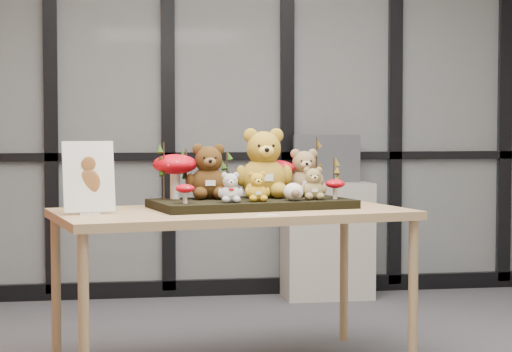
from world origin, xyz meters
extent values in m
plane|color=beige|center=(0.00, 2.50, 1.40)|extent=(5.00, 0.00, 5.00)
cube|color=#2D383F|center=(0.00, 2.47, 1.40)|extent=(4.90, 0.02, 2.70)
cube|color=black|center=(0.00, 2.47, 0.06)|extent=(4.90, 0.06, 0.12)
cube|color=black|center=(0.00, 2.47, 1.05)|extent=(4.90, 0.06, 0.06)
cube|color=black|center=(-1.30, 2.47, 1.40)|extent=(0.10, 0.06, 2.70)
cube|color=black|center=(-0.45, 2.47, 1.40)|extent=(0.10, 0.06, 2.70)
cube|color=black|center=(0.45, 2.47, 1.40)|extent=(0.10, 0.06, 2.70)
cube|color=black|center=(1.30, 2.47, 1.40)|extent=(0.10, 0.06, 2.70)
cube|color=black|center=(2.20, 2.47, 1.40)|extent=(0.10, 0.06, 2.70)
cube|color=#A48059|center=(-0.27, 0.31, 0.82)|extent=(1.93, 1.24, 0.04)
cylinder|color=#A48059|center=(-1.02, -0.25, 0.40)|extent=(0.05, 0.05, 0.79)
cylinder|color=#A48059|center=(-1.18, 0.53, 0.40)|extent=(0.05, 0.05, 0.79)
cylinder|color=#A48059|center=(0.64, 0.09, 0.40)|extent=(0.05, 0.05, 0.79)
cylinder|color=#A48059|center=(0.48, 0.87, 0.40)|extent=(0.05, 0.05, 0.79)
cube|color=black|center=(-0.15, 0.41, 0.86)|extent=(1.11, 0.71, 0.04)
cube|color=silver|center=(-1.00, 0.19, 0.84)|extent=(0.11, 0.08, 0.01)
cube|color=white|center=(-1.00, 0.19, 1.02)|extent=(0.26, 0.11, 0.35)
ellipsoid|color=brown|center=(-1.00, 0.18, 1.00)|extent=(0.11, 0.01, 0.13)
ellipsoid|color=brown|center=(-1.00, 0.18, 1.09)|extent=(0.07, 0.01, 0.07)
cube|color=white|center=(-0.14, -0.03, 0.84)|extent=(0.10, 0.03, 0.00)
cube|color=#9F988E|center=(0.71, 2.24, 0.43)|extent=(0.64, 0.38, 0.86)
cube|color=#484A4F|center=(0.71, 2.26, 1.03)|extent=(0.50, 0.05, 0.35)
cube|color=black|center=(0.71, 2.24, 1.03)|extent=(0.44, 0.00, 0.29)
camera|label=1|loc=(-0.92, -4.42, 1.26)|focal=65.00mm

